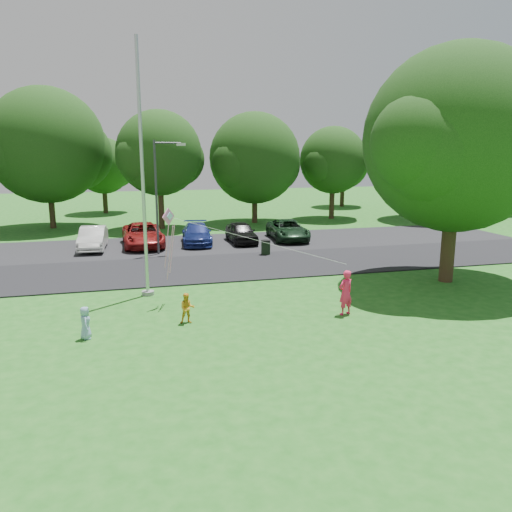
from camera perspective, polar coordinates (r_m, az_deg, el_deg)
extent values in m
plane|color=#1D5F19|center=(16.77, 0.78, -8.27)|extent=(120.00, 120.00, 0.00)
cube|color=black|center=(25.19, -4.71, -1.31)|extent=(60.00, 6.00, 0.06)
cube|color=black|center=(31.48, -6.80, 1.32)|extent=(42.00, 7.00, 0.06)
cylinder|color=#B7BABF|center=(20.18, -12.86, 9.41)|extent=(0.14, 0.14, 10.00)
cylinder|color=gray|center=(20.96, -12.24, -4.14)|extent=(0.50, 0.50, 0.16)
cylinder|color=#3F3F44|center=(28.32, -11.31, 6.44)|extent=(0.13, 0.13, 6.36)
cylinder|color=#3F3F44|center=(28.37, -10.07, 12.61)|extent=(1.48, 0.32, 0.09)
cube|color=silver|center=(28.56, -8.58, 12.50)|extent=(0.51, 0.31, 0.15)
cylinder|color=black|center=(28.07, 1.12, 0.90)|extent=(0.51, 0.51, 0.82)
cylinder|color=black|center=(27.99, 1.13, 1.76)|extent=(0.54, 0.54, 0.05)
cylinder|color=#332316|center=(23.86, 21.13, 1.37)|extent=(0.62, 0.62, 3.49)
sphere|color=#13340E|center=(23.52, 21.97, 12.27)|extent=(7.95, 7.95, 7.95)
sphere|color=#13340E|center=(25.23, 24.10, 10.66)|extent=(5.17, 5.17, 5.17)
sphere|color=#13340E|center=(21.79, 20.03, 11.45)|extent=(4.77, 4.77, 4.77)
sphere|color=#13340E|center=(21.39, 18.48, 12.14)|extent=(4.13, 4.13, 4.13)
cylinder|color=#332316|center=(40.96, -22.31, 5.19)|extent=(0.44, 0.44, 3.19)
sphere|color=#13340E|center=(40.75, -22.83, 11.58)|extent=(8.50, 8.50, 8.50)
sphere|color=#13340E|center=(41.38, -19.93, 10.90)|extent=(5.53, 5.53, 5.53)
sphere|color=#13340E|center=(39.96, -25.44, 10.76)|extent=(5.10, 5.10, 5.10)
cylinder|color=#332316|center=(38.37, -10.78, 5.64)|extent=(0.44, 0.44, 3.43)
sphere|color=#13340E|center=(38.15, -11.02, 11.48)|extent=(6.27, 6.27, 6.27)
sphere|color=#13340E|center=(38.90, -8.95, 10.87)|extent=(4.07, 4.07, 4.07)
sphere|color=#13340E|center=(37.30, -12.87, 10.92)|extent=(3.76, 3.76, 3.76)
cylinder|color=#332316|center=(40.88, -0.15, 5.69)|extent=(0.44, 0.44, 2.66)
sphere|color=#13340E|center=(40.64, -0.16, 11.12)|extent=(7.27, 7.27, 7.27)
sphere|color=#13340E|center=(41.79, 1.79, 10.39)|extent=(4.72, 4.72, 4.72)
sphere|color=#13340E|center=(39.42, -1.90, 10.56)|extent=(4.36, 4.36, 4.36)
cylinder|color=#332316|center=(43.85, 8.66, 6.22)|extent=(0.44, 0.44, 3.02)
sphere|color=#13340E|center=(43.65, 8.81, 10.78)|extent=(5.67, 5.67, 5.67)
sphere|color=#13340E|center=(44.69, 10.02, 10.22)|extent=(3.68, 3.68, 3.68)
sphere|color=#13340E|center=(42.56, 7.76, 10.40)|extent=(3.40, 3.40, 3.40)
cylinder|color=#332316|center=(45.82, 20.22, 6.12)|extent=(0.44, 0.44, 3.42)
sphere|color=#13340E|center=(45.64, 20.66, 12.09)|extent=(8.77, 8.77, 8.77)
sphere|color=#13340E|center=(47.50, 21.97, 11.16)|extent=(5.70, 5.70, 5.70)
sphere|color=#13340E|center=(43.74, 19.54, 11.63)|extent=(5.26, 5.26, 5.26)
cylinder|color=#332316|center=(53.89, 25.86, 6.16)|extent=(0.44, 0.44, 2.92)
sphere|color=#13340E|center=(53.71, 26.25, 10.39)|extent=(7.24, 7.24, 7.24)
sphere|color=#13340E|center=(55.33, 27.00, 9.77)|extent=(4.70, 4.70, 4.70)
sphere|color=#13340E|center=(52.09, 25.64, 10.04)|extent=(4.34, 4.34, 4.34)
cylinder|color=#332316|center=(65.72, 25.46, 6.89)|extent=(0.44, 0.44, 2.60)
sphere|color=#13340E|center=(65.58, 25.71, 9.60)|extent=(5.20, 5.20, 5.20)
sphere|color=#13340E|center=(66.74, 26.16, 9.24)|extent=(3.38, 3.38, 3.38)
sphere|color=#13340E|center=(64.42, 25.34, 9.38)|extent=(3.12, 3.12, 3.12)
cylinder|color=#332316|center=(49.39, -16.87, 6.23)|extent=(0.44, 0.44, 2.60)
sphere|color=#13340E|center=(49.20, -17.09, 9.84)|extent=(5.20, 5.20, 5.20)
sphere|color=#13340E|center=(49.71, -15.67, 9.49)|extent=(3.38, 3.38, 3.38)
sphere|color=#13340E|center=(48.61, -18.33, 9.44)|extent=(3.12, 3.12, 3.12)
cylinder|color=#332316|center=(53.68, 9.82, 6.98)|extent=(0.44, 0.44, 2.60)
sphere|color=#13340E|center=(53.51, 9.94, 10.31)|extent=(5.20, 5.20, 5.20)
sphere|color=#13340E|center=(54.48, 10.83, 9.90)|extent=(3.38, 3.38, 3.38)
sphere|color=#13340E|center=(52.50, 9.18, 10.03)|extent=(3.12, 3.12, 3.12)
imported|color=silver|center=(30.97, -18.14, 1.95)|extent=(1.63, 4.15, 1.35)
imported|color=maroon|center=(31.23, -12.79, 2.40)|extent=(2.50, 5.15, 1.41)
imported|color=navy|center=(31.42, -6.80, 2.53)|extent=(2.19, 4.52, 1.27)
imported|color=black|center=(31.63, -1.70, 2.71)|extent=(1.58, 3.84, 1.30)
imported|color=black|center=(32.76, 3.66, 3.01)|extent=(2.53, 4.83, 1.30)
imported|color=#FF2156|center=(18.17, 10.20, -4.13)|extent=(0.69, 0.56, 1.64)
imported|color=gold|center=(17.24, -7.87, -5.94)|extent=(0.54, 0.43, 1.06)
imported|color=#82A4C8|center=(16.59, -18.92, -7.24)|extent=(0.37, 0.53, 1.05)
cube|color=pink|center=(18.88, -9.98, 4.46)|extent=(0.50, 0.47, 0.64)
cube|color=#8CC6E5|center=(18.85, -9.82, 4.52)|extent=(0.25, 0.24, 0.31)
cylinder|color=white|center=(18.09, -0.08, 1.86)|extent=(5.94, 2.88, 1.54)
cylinder|color=pink|center=(19.04, -10.16, 1.12)|extent=(0.21, 0.27, 1.71)
cylinder|color=pink|center=(19.14, -9.56, 0.78)|extent=(0.24, 0.45, 1.96)
cylinder|color=pink|center=(19.03, -9.81, 0.29)|extent=(0.26, 0.65, 2.18)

